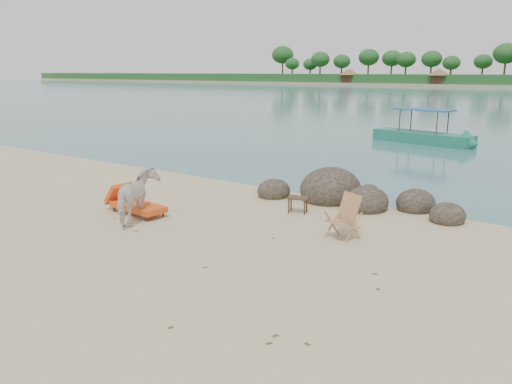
# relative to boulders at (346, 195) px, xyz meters

# --- Properties ---
(boulders) EXTENTS (6.40, 2.85, 1.42)m
(boulders) POSITION_rel_boulders_xyz_m (0.00, 0.00, 0.00)
(boulders) COLOR #2C251D
(boulders) RESTS_ON ground
(cow) EXTENTS (1.47, 1.86, 1.44)m
(cow) POSITION_rel_boulders_xyz_m (-3.60, -5.23, 0.46)
(cow) COLOR silver
(cow) RESTS_ON ground
(side_table) EXTENTS (0.66, 0.53, 0.46)m
(side_table) POSITION_rel_boulders_xyz_m (-0.59, -1.93, -0.03)
(side_table) COLOR #381F16
(side_table) RESTS_ON ground
(lounge_chair) EXTENTS (2.31, 1.00, 0.67)m
(lounge_chair) POSITION_rel_boulders_xyz_m (-4.23, -4.71, 0.08)
(lounge_chair) COLOR #E1481A
(lounge_chair) RESTS_ON ground
(deck_chair) EXTENTS (0.93, 0.97, 1.07)m
(deck_chair) POSITION_rel_boulders_xyz_m (1.47, -3.24, 0.27)
(deck_chair) COLOR tan
(deck_chair) RESTS_ON ground
(boat_near) EXTENTS (6.68, 2.80, 3.17)m
(boat_near) POSITION_rel_boulders_xyz_m (-2.38, 15.05, 1.32)
(boat_near) COLOR #1F725B
(boat_near) RESTS_ON water
(dead_leaves) EXTENTS (8.29, 6.65, 0.00)m
(dead_leaves) POSITION_rel_boulders_xyz_m (0.10, -5.89, -0.26)
(dead_leaves) COLOR brown
(dead_leaves) RESTS_ON ground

